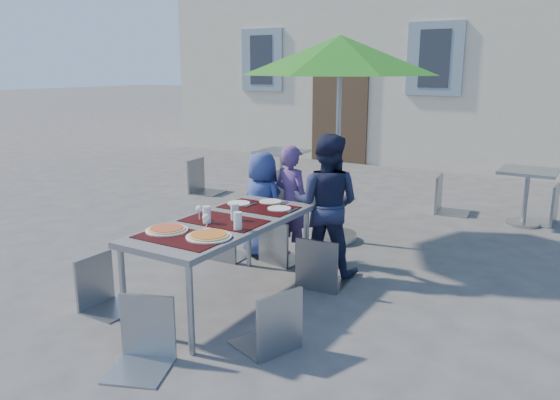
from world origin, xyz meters
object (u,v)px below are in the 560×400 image
Objects in this scene: chair_4 at (272,283)px; chair_5 at (140,294)px; chair_3 at (100,252)px; child_2 at (326,205)px; chair_2 at (321,232)px; pizza_near_right at (209,236)px; chair_0 at (225,214)px; pizza_near_left at (167,229)px; dining_table at (224,227)px; cafe_table_1 at (527,187)px; bg_chair_l_0 at (201,155)px; child_0 at (262,205)px; patio_umbrella at (340,57)px; bg_chair_r_1 at (549,179)px; bg_chair_r_0 at (274,165)px; cafe_table_0 at (281,165)px; child_1 at (292,203)px; chair_1 at (279,215)px; bg_chair_l_1 at (448,172)px.

chair_5 is at bearing -136.43° from chair_4.
chair_3 is at bearing 153.21° from chair_5.
child_2 is 0.45m from chair_2.
chair_0 is (-0.86, 1.34, -0.26)m from pizza_near_right.
dining_table is at bearing 66.59° from pizza_near_left.
chair_2 is 1.27× the size of cafe_table_1.
chair_0 reaches higher than pizza_near_right.
chair_5 is 0.86× the size of bg_chair_l_0.
child_0 is 1.57× the size of cafe_table_1.
chair_3 is at bearing 89.08° from child_0.
dining_table reaches higher than cafe_table_1.
child_2 is at bearing 81.40° from pizza_near_right.
patio_umbrella is 3.22× the size of cafe_table_1.
cafe_table_1 is at bearing -141.52° from bg_chair_r_1.
child_0 is 1.31× the size of chair_3.
bg_chair_r_0 is (-1.35, 3.80, -0.17)m from pizza_near_left.
patio_umbrella is at bearing 72.06° from chair_3.
child_0 reaches higher than cafe_table_1.
pizza_near_left is 1.73m from child_2.
pizza_near_right is 4.61m from cafe_table_0.
child_1 is 2.04m from chair_4.
child_2 is 1.38× the size of bg_chair_r_1.
chair_1 is 3.18m from bg_chair_l_1.
chair_0 is at bearing -46.54° from bg_chair_l_0.
child_1 reaches higher than chair_0.
chair_0 is 0.96× the size of chair_5.
chair_2 reaches higher than cafe_table_1.
chair_2 reaches higher than dining_table.
child_2 reaches higher than bg_chair_l_1.
patio_umbrella is at bearing -104.95° from child_0.
cafe_table_1 is 1.07m from bg_chair_l_1.
child_1 is at bearing 69.39° from chair_3.
pizza_near_left is at bearing 15.47° from chair_3.
child_1 is at bearing 115.95° from chair_4.
child_1 is (-0.28, 1.76, -0.15)m from pizza_near_right.
child_1 is at bearing -101.01° from patio_umbrella.
bg_chair_r_0 is at bearing -168.25° from cafe_table_1.
bg_chair_l_0 is at bearing 134.57° from chair_4.
chair_0 is at bearing 136.39° from chair_4.
bg_chair_r_0 is at bearing 121.68° from chair_4.
pizza_near_left is at bearing -70.47° from bg_chair_r_0.
chair_4 reaches higher than pizza_near_right.
chair_3 is 1.18× the size of cafe_table_0.
bg_chair_r_1 reaches higher than chair_5.
bg_chair_r_0 is (-1.98, 2.20, -0.12)m from child_2.
chair_4 is 1.00× the size of chair_5.
bg_chair_l_1 is 1.30m from bg_chair_r_1.
bg_chair_l_0 is 1.05× the size of bg_chair_l_1.
patio_umbrella is 3.13m from cafe_table_1.
bg_chair_r_1 is (1.57, 3.50, 0.06)m from chair_2.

